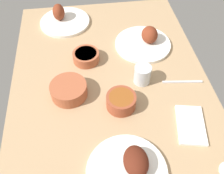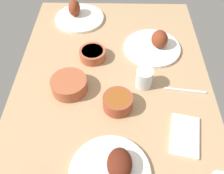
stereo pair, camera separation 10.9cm
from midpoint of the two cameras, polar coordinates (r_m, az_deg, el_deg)
dining_table at (r=111.86cm, az=-2.78°, el=-1.48°), size 140.00×90.00×4.00cm
plate_center_main at (r=89.63cm, az=0.66°, el=-18.43°), size 28.42×28.42×8.08cm
plate_near_viewer at (r=149.48cm, az=-13.30°, el=14.87°), size 27.93×27.93×10.24cm
plate_far_side at (r=130.68cm, az=5.21°, el=10.36°), size 28.81×28.81×9.80cm
bowl_pasta at (r=108.66cm, az=-12.75°, el=-0.79°), size 15.77×15.77×6.05cm
bowl_sauce at (r=122.51cm, az=-8.54°, el=6.86°), size 12.84×12.84×4.82cm
bowl_soup at (r=102.27cm, az=-0.93°, el=-3.41°), size 12.39×12.39×6.16cm
water_tumbler at (r=110.54cm, az=4.21°, el=2.72°), size 7.49×7.49×8.83cm
folded_napkin at (r=102.41cm, az=14.75°, el=-8.60°), size 19.60×14.07×1.20cm
fork_loose at (r=115.73cm, az=13.35°, el=0.96°), size 3.03×18.24×0.80cm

